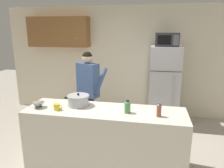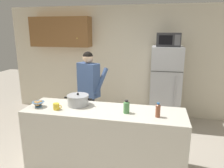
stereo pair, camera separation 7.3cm
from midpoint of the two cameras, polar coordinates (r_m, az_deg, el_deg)
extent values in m
plane|color=#B2A899|center=(3.55, -2.48, -20.94)|extent=(14.00, 14.00, 0.00)
cube|color=beige|center=(5.21, 3.36, 6.06)|extent=(6.00, 0.12, 2.60)
cube|color=brown|center=(5.40, -14.45, 13.36)|extent=(1.47, 0.34, 0.70)
sphere|color=gold|center=(5.05, -10.16, 11.96)|extent=(0.03, 0.03, 0.03)
cube|color=silver|center=(3.30, -2.57, -14.41)|extent=(2.34, 0.68, 0.92)
cube|color=#B7BABF|center=(4.81, 13.35, -0.41)|extent=(0.64, 0.64, 1.71)
cube|color=#333333|center=(4.42, 13.75, 3.26)|extent=(0.63, 0.01, 0.01)
cylinder|color=#B2B2B7|center=(4.51, 15.65, -2.68)|extent=(0.02, 0.02, 0.77)
cube|color=#2D2D30|center=(4.65, 14.07, 11.47)|extent=(0.48, 0.36, 0.28)
cube|color=black|center=(4.46, 13.39, 11.41)|extent=(0.26, 0.01, 0.18)
cube|color=#59595B|center=(4.48, 16.36, 11.23)|extent=(0.11, 0.01, 0.21)
cylinder|color=black|center=(4.22, -5.95, -8.67)|extent=(0.11, 0.11, 0.81)
cylinder|color=black|center=(4.31, -7.40, -8.19)|extent=(0.11, 0.11, 0.81)
cube|color=#3F598C|center=(4.04, -6.98, 1.07)|extent=(0.47, 0.36, 0.64)
sphere|color=beige|center=(3.97, -7.16, 6.95)|extent=(0.20, 0.20, 0.20)
sphere|color=black|center=(3.97, -7.17, 7.30)|extent=(0.19, 0.19, 0.19)
cylinder|color=#3F598C|center=(4.00, -3.60, 0.70)|extent=(0.23, 0.37, 0.49)
cylinder|color=#3F598C|center=(4.27, -7.91, 1.49)|extent=(0.23, 0.37, 0.49)
cylinder|color=#ADAFB5|center=(3.30, -9.60, -4.48)|extent=(0.32, 0.32, 0.15)
cylinder|color=#ADAFB5|center=(3.28, -9.66, -3.13)|extent=(0.33, 0.33, 0.02)
sphere|color=black|center=(3.27, -9.68, -2.69)|extent=(0.04, 0.04, 0.04)
cube|color=black|center=(3.36, -12.68, -3.63)|extent=(0.06, 0.02, 0.02)
cube|color=black|center=(3.23, -6.44, -4.11)|extent=(0.06, 0.02, 0.02)
cylinder|color=yellow|center=(3.19, -15.22, -5.94)|extent=(0.09, 0.09, 0.10)
torus|color=yellow|center=(3.17, -14.29, -6.04)|extent=(0.06, 0.01, 0.06)
cylinder|color=#4C7299|center=(3.38, -19.65, -5.80)|extent=(0.10, 0.10, 0.02)
cone|color=#4C7299|center=(3.37, -19.70, -5.17)|extent=(0.18, 0.18, 0.06)
sphere|color=tan|center=(3.37, -20.29, -4.98)|extent=(0.07, 0.07, 0.07)
sphere|color=tan|center=(3.37, -19.19, -4.84)|extent=(0.07, 0.07, 0.07)
sphere|color=tan|center=(3.34, -19.87, -5.11)|extent=(0.07, 0.07, 0.07)
cylinder|color=brown|center=(2.91, 11.76, -7.05)|extent=(0.06, 0.06, 0.16)
cone|color=brown|center=(2.87, 11.85, -5.30)|extent=(0.06, 0.06, 0.03)
cylinder|color=#3372BF|center=(2.87, 11.86, -5.05)|extent=(0.04, 0.04, 0.02)
cylinder|color=#4C8C4C|center=(2.98, 3.45, -6.35)|extent=(0.09, 0.09, 0.15)
cone|color=#4C8C4C|center=(2.95, 3.47, -4.74)|extent=(0.09, 0.09, 0.02)
cylinder|color=#262626|center=(2.94, 3.48, -4.52)|extent=(0.05, 0.05, 0.02)
camera|label=1|loc=(0.04, -90.59, -0.15)|focal=34.13mm
camera|label=2|loc=(0.04, 89.41, 0.15)|focal=34.13mm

